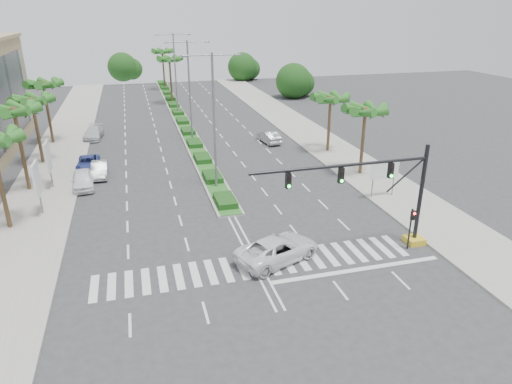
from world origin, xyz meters
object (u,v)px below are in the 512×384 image
car_parked_b (100,169)px  car_parked_c (88,163)px  car_parked_a (83,180)px  car_parked_d (93,133)px  car_crossing (278,249)px  car_right (269,137)px

car_parked_b → car_parked_c: car_parked_b is taller
car_parked_a → car_parked_d: bearing=85.4°
car_crossing → car_right: car_crossing is taller
car_right → car_parked_a: bearing=17.7°
car_crossing → car_right: bearing=-37.9°
car_crossing → car_parked_b: bearing=8.7°
car_crossing → car_parked_d: bearing=-1.3°
car_parked_a → car_parked_c: (0.12, 5.44, -0.16)m
car_parked_a → car_crossing: 21.63m
car_parked_b → car_right: 20.78m
car_parked_a → car_crossing: bearing=-56.7°
car_crossing → car_right: (7.57, 27.06, -0.08)m
car_parked_d → car_parked_a: bearing=-83.5°
car_parked_b → car_parked_d: car_parked_d is taller
car_parked_b → car_parked_d: bearing=96.2°
car_parked_a → car_right: car_parked_a is taller
car_parked_c → car_crossing: size_ratio=0.79×
car_parked_a → car_crossing: car_crossing is taller
car_parked_c → car_parked_a: bearing=-89.9°
car_parked_d → car_parked_b: bearing=-78.3°
car_parked_b → car_right: bearing=21.2°
car_parked_b → car_crossing: 23.18m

